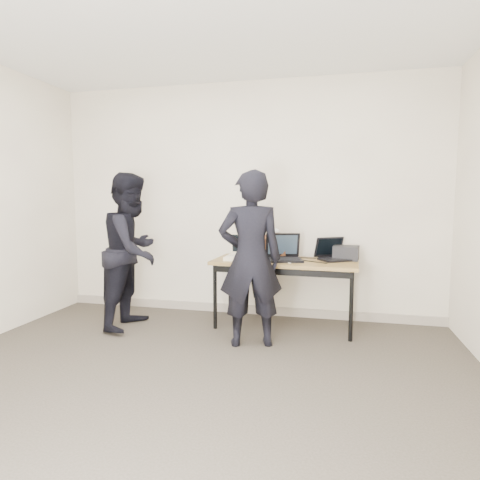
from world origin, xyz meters
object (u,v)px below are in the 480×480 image
(laptop_right, at_px, (333,255))
(person_typist, at_px, (250,259))
(desk, at_px, (285,266))
(laptop_beige, at_px, (243,254))
(laptop_center, at_px, (284,254))
(leather_satchel, at_px, (271,246))
(equipment_box, at_px, (346,253))
(person_observer, at_px, (132,251))

(laptop_right, xyz_separation_m, person_typist, (-0.75, -0.74, 0.04))
(desk, relative_size, laptop_beige, 4.50)
(laptop_center, xyz_separation_m, leather_satchel, (-0.17, 0.21, 0.06))
(desk, relative_size, equipment_box, 5.92)
(leather_satchel, xyz_separation_m, equipment_box, (0.81, -0.04, -0.05))
(desk, distance_m, equipment_box, 0.67)
(laptop_right, height_order, person_observer, person_observer)
(laptop_center, distance_m, leather_satchel, 0.28)
(equipment_box, xyz_separation_m, person_typist, (-0.88, -0.78, 0.02))
(person_observer, bearing_deg, person_typist, -100.11)
(equipment_box, xyz_separation_m, person_observer, (-2.21, -0.51, 0.02))
(desk, relative_size, laptop_right, 3.52)
(laptop_center, bearing_deg, desk, -63.51)
(leather_satchel, bearing_deg, laptop_center, -46.02)
(laptop_right, height_order, leather_satchel, leather_satchel)
(desk, height_order, laptop_center, laptop_center)
(laptop_beige, relative_size, laptop_right, 0.78)
(person_typist, bearing_deg, equipment_box, -156.18)
(laptop_beige, xyz_separation_m, laptop_center, (0.44, 0.02, 0.01))
(desk, xyz_separation_m, person_typist, (-0.25, -0.59, 0.15))
(laptop_right, distance_m, leather_satchel, 0.69)
(desk, distance_m, leather_satchel, 0.34)
(equipment_box, bearing_deg, person_observer, -166.97)
(laptop_right, bearing_deg, equipment_box, -16.47)
(laptop_center, bearing_deg, person_observer, 178.06)
(laptop_center, relative_size, person_observer, 0.27)
(person_observer, bearing_deg, equipment_box, -75.86)
(laptop_right, bearing_deg, laptop_beige, 158.69)
(laptop_beige, xyz_separation_m, person_observer, (-1.13, -0.32, 0.04))
(leather_satchel, distance_m, person_typist, 0.82)
(leather_satchel, xyz_separation_m, person_typist, (-0.07, -0.81, -0.03))
(laptop_center, xyz_separation_m, laptop_right, (0.51, 0.15, -0.01))
(leather_satchel, xyz_separation_m, person_observer, (-1.40, -0.55, -0.03))
(leather_satchel, bearing_deg, laptop_right, -0.02)
(laptop_right, bearing_deg, desk, 166.49)
(laptop_center, bearing_deg, equipment_box, 1.69)
(desk, height_order, laptop_beige, laptop_beige)
(laptop_center, distance_m, laptop_right, 0.53)
(desk, xyz_separation_m, leather_satchel, (-0.18, 0.23, 0.19))
(laptop_beige, bearing_deg, leather_satchel, 40.55)
(desk, relative_size, leather_satchel, 4.07)
(desk, bearing_deg, person_observer, -165.70)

